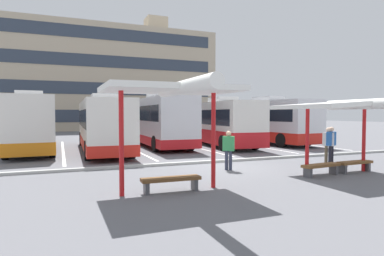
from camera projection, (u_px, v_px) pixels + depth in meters
name	position (u px, v px, depth m)	size (l,w,h in m)	color
ground_plane	(224.00, 168.00, 14.28)	(160.00, 160.00, 0.00)	slate
terminal_building	(106.00, 80.00, 50.34)	(32.22, 11.03, 17.77)	tan
coach_bus_0	(31.00, 124.00, 20.98)	(3.09, 11.79, 3.67)	silver
coach_bus_1	(102.00, 125.00, 20.65)	(2.75, 11.55, 3.47)	silver
coach_bus_2	(155.00, 121.00, 24.67)	(2.76, 12.32, 3.79)	silver
coach_bus_3	(215.00, 123.00, 24.98)	(3.30, 11.86, 3.52)	silver
coach_bus_4	(256.00, 121.00, 27.28)	(3.60, 12.38, 3.69)	silver
lane_stripe_1	(63.00, 150.00, 20.98)	(0.16, 14.00, 0.01)	white
lane_stripe_2	(130.00, 148.00, 22.59)	(0.16, 14.00, 0.01)	white
lane_stripe_3	(188.00, 145.00, 24.19)	(0.16, 14.00, 0.01)	white
lane_stripe_4	(238.00, 144.00, 25.79)	(0.16, 14.00, 0.01)	white
lane_stripe_5	(283.00, 142.00, 27.39)	(0.16, 14.00, 0.01)	white
waiting_shelter_0	(173.00, 91.00, 9.50)	(3.88, 4.56, 3.22)	red
bench_0	(171.00, 181.00, 9.77)	(1.80, 0.47, 0.45)	brown
waiting_shelter_1	(343.00, 106.00, 12.44)	(3.89, 5.13, 2.90)	red
bench_1	(321.00, 167.00, 12.33)	(1.72, 0.60, 0.45)	brown
bench_2	(355.00, 164.00, 13.08)	(1.65, 0.50, 0.45)	brown
platform_kerb	(210.00, 162.00, 15.62)	(44.00, 0.24, 0.12)	#ADADA8
waiting_passenger_0	(328.00, 143.00, 15.36)	(0.47, 0.52, 1.70)	brown
waiting_passenger_1	(229.00, 148.00, 13.60)	(0.51, 0.46, 1.63)	#33384C
waiting_passenger_2	(331.00, 142.00, 15.34)	(0.54, 0.35, 1.73)	black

